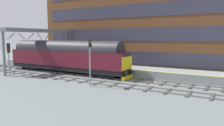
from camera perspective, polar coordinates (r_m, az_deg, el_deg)
name	(u,v)px	position (r m, az deg, el deg)	size (l,w,h in m)	color
ground_plane	(101,77)	(28.35, -2.83, -3.66)	(140.00, 140.00, 0.00)	slate
track_main	(101,76)	(28.34, -2.83, -3.55)	(2.50, 60.00, 0.15)	slate
track_adjacent_west	(86,81)	(25.63, -6.93, -4.69)	(2.50, 60.00, 0.15)	slate
station_platform	(115,70)	(31.31, 0.73, -1.73)	(4.00, 44.00, 1.01)	gray
station_building	(130,14)	(37.41, 4.86, 12.67)	(5.91, 32.70, 17.98)	brown
diesel_locomotive	(65,56)	(31.77, -12.25, 1.85)	(2.74, 20.18, 4.68)	black
signal_post_near	(90,58)	(22.49, -5.81, 1.25)	(0.44, 0.22, 4.82)	gray
signal_post_mid	(9,54)	(32.18, -25.52, 2.04)	(0.44, 0.22, 4.35)	gray
platform_number_sign	(128,59)	(28.21, 4.17, 1.09)	(0.10, 0.44, 2.02)	slate
waiting_passenger	(97,59)	(31.45, -4.09, 1.03)	(0.44, 0.48, 1.64)	#28353E
overhead_footbridge	(39,33)	(35.82, -18.55, 7.50)	(12.67, 2.00, 6.40)	slate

